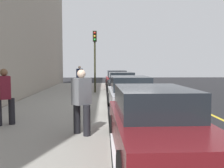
{
  "coord_description": "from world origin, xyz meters",
  "views": [
    {
      "loc": [
        11.64,
        -1.14,
        2.03
      ],
      "look_at": [
        -0.23,
        -0.77,
        1.11
      ],
      "focal_mm": 40.3,
      "sensor_mm": 36.0,
      "label": 1
    }
  ],
  "objects_px": {
    "parked_car_maroon": "(155,122)",
    "pedestrian_burgundy_coat": "(5,95)",
    "pedestrian_navy_coat": "(80,76)",
    "parked_car_silver": "(130,94)",
    "parked_car_black": "(121,83)",
    "traffic_light_pole": "(95,51)",
    "parked_car_red": "(117,79)",
    "rolling_suitcase": "(79,85)",
    "pedestrian_grey_coat": "(82,100)"
  },
  "relations": [
    {
      "from": "parked_car_silver",
      "to": "parked_car_red",
      "type": "bearing_deg",
      "value": -179.83
    },
    {
      "from": "pedestrian_navy_coat",
      "to": "parked_car_black",
      "type": "bearing_deg",
      "value": 42.18
    },
    {
      "from": "parked_car_black",
      "to": "pedestrian_navy_coat",
      "type": "bearing_deg",
      "value": -137.82
    },
    {
      "from": "pedestrian_grey_coat",
      "to": "pedestrian_burgundy_coat",
      "type": "distance_m",
      "value": 2.72
    },
    {
      "from": "pedestrian_burgundy_coat",
      "to": "pedestrian_navy_coat",
      "type": "xyz_separation_m",
      "value": [
        -12.69,
        1.08,
        0.01
      ]
    },
    {
      "from": "parked_car_silver",
      "to": "pedestrian_burgundy_coat",
      "type": "height_order",
      "value": "pedestrian_burgundy_coat"
    },
    {
      "from": "parked_car_red",
      "to": "rolling_suitcase",
      "type": "distance_m",
      "value": 3.83
    },
    {
      "from": "parked_car_silver",
      "to": "parked_car_maroon",
      "type": "relative_size",
      "value": 0.94
    },
    {
      "from": "parked_car_black",
      "to": "parked_car_maroon",
      "type": "height_order",
      "value": "same"
    },
    {
      "from": "parked_car_red",
      "to": "traffic_light_pole",
      "type": "bearing_deg",
      "value": -18.23
    },
    {
      "from": "parked_car_maroon",
      "to": "traffic_light_pole",
      "type": "bearing_deg",
      "value": -171.37
    },
    {
      "from": "parked_car_maroon",
      "to": "pedestrian_burgundy_coat",
      "type": "relative_size",
      "value": 2.65
    },
    {
      "from": "parked_car_maroon",
      "to": "pedestrian_burgundy_coat",
      "type": "bearing_deg",
      "value": -119.08
    },
    {
      "from": "pedestrian_burgundy_coat",
      "to": "parked_car_black",
      "type": "bearing_deg",
      "value": 155.21
    },
    {
      "from": "parked_car_red",
      "to": "parked_car_maroon",
      "type": "xyz_separation_m",
      "value": [
        16.73,
        0.02,
        0.0
      ]
    },
    {
      "from": "parked_car_black",
      "to": "parked_car_silver",
      "type": "distance_m",
      "value": 6.11
    },
    {
      "from": "parked_car_red",
      "to": "pedestrian_grey_coat",
      "type": "bearing_deg",
      "value": -6.28
    },
    {
      "from": "pedestrian_burgundy_coat",
      "to": "traffic_light_pole",
      "type": "height_order",
      "value": "traffic_light_pole"
    },
    {
      "from": "parked_car_red",
      "to": "rolling_suitcase",
      "type": "height_order",
      "value": "parked_car_red"
    },
    {
      "from": "parked_car_black",
      "to": "pedestrian_navy_coat",
      "type": "distance_m",
      "value": 4.73
    },
    {
      "from": "traffic_light_pole",
      "to": "rolling_suitcase",
      "type": "height_order",
      "value": "traffic_light_pole"
    },
    {
      "from": "parked_car_red",
      "to": "traffic_light_pole",
      "type": "relative_size",
      "value": 1.01
    },
    {
      "from": "parked_car_red",
      "to": "parked_car_black",
      "type": "relative_size",
      "value": 0.98
    },
    {
      "from": "parked_car_silver",
      "to": "traffic_light_pole",
      "type": "bearing_deg",
      "value": -163.82
    },
    {
      "from": "pedestrian_navy_coat",
      "to": "parked_car_silver",
      "type": "bearing_deg",
      "value": 18.08
    },
    {
      "from": "pedestrian_grey_coat",
      "to": "pedestrian_navy_coat",
      "type": "distance_m",
      "value": 13.89
    },
    {
      "from": "parked_car_red",
      "to": "pedestrian_navy_coat",
      "type": "xyz_separation_m",
      "value": [
        1.71,
        -3.1,
        0.34
      ]
    },
    {
      "from": "parked_car_black",
      "to": "parked_car_red",
      "type": "bearing_deg",
      "value": -179.31
    },
    {
      "from": "pedestrian_grey_coat",
      "to": "traffic_light_pole",
      "type": "distance_m",
      "value": 10.45
    },
    {
      "from": "pedestrian_navy_coat",
      "to": "traffic_light_pole",
      "type": "height_order",
      "value": "traffic_light_pole"
    },
    {
      "from": "parked_car_red",
      "to": "pedestrian_navy_coat",
      "type": "distance_m",
      "value": 3.56
    },
    {
      "from": "parked_car_red",
      "to": "rolling_suitcase",
      "type": "relative_size",
      "value": 4.89
    },
    {
      "from": "parked_car_black",
      "to": "parked_car_maroon",
      "type": "bearing_deg",
      "value": -0.23
    },
    {
      "from": "parked_car_red",
      "to": "parked_car_black",
      "type": "distance_m",
      "value": 5.2
    },
    {
      "from": "parked_car_silver",
      "to": "traffic_light_pole",
      "type": "relative_size",
      "value": 1.07
    },
    {
      "from": "parked_car_black",
      "to": "pedestrian_navy_coat",
      "type": "xyz_separation_m",
      "value": [
        -3.49,
        -3.16,
        0.34
      ]
    },
    {
      "from": "pedestrian_navy_coat",
      "to": "rolling_suitcase",
      "type": "bearing_deg",
      "value": -3.61
    },
    {
      "from": "parked_car_red",
      "to": "parked_car_maroon",
      "type": "distance_m",
      "value": 16.73
    },
    {
      "from": "parked_car_black",
      "to": "parked_car_silver",
      "type": "bearing_deg",
      "value": -0.28
    },
    {
      "from": "parked_car_silver",
      "to": "pedestrian_burgundy_coat",
      "type": "bearing_deg",
      "value": -53.81
    },
    {
      "from": "rolling_suitcase",
      "to": "parked_car_silver",
      "type": "bearing_deg",
      "value": 19.12
    },
    {
      "from": "pedestrian_burgundy_coat",
      "to": "parked_car_red",
      "type": "bearing_deg",
      "value": 163.79
    },
    {
      "from": "parked_car_black",
      "to": "pedestrian_burgundy_coat",
      "type": "xyz_separation_m",
      "value": [
        9.2,
        -4.25,
        0.33
      ]
    },
    {
      "from": "parked_car_black",
      "to": "traffic_light_pole",
      "type": "xyz_separation_m",
      "value": [
        0.04,
        -1.79,
        2.19
      ]
    },
    {
      "from": "parked_car_black",
      "to": "parked_car_silver",
      "type": "height_order",
      "value": "same"
    },
    {
      "from": "parked_car_red",
      "to": "pedestrian_navy_coat",
      "type": "relative_size",
      "value": 2.34
    },
    {
      "from": "parked_car_black",
      "to": "pedestrian_burgundy_coat",
      "type": "distance_m",
      "value": 10.13
    },
    {
      "from": "pedestrian_grey_coat",
      "to": "rolling_suitcase",
      "type": "distance_m",
      "value": 13.44
    },
    {
      "from": "pedestrian_navy_coat",
      "to": "rolling_suitcase",
      "type": "distance_m",
      "value": 0.85
    },
    {
      "from": "parked_car_red",
      "to": "parked_car_silver",
      "type": "relative_size",
      "value": 0.95
    }
  ]
}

